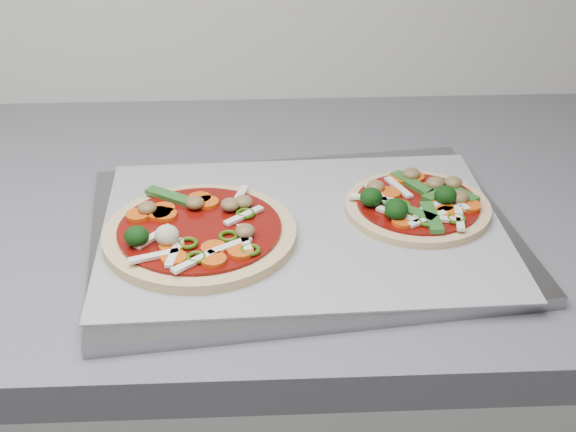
{
  "coord_description": "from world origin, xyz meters",
  "views": [
    {
      "loc": [
        0.11,
        0.5,
        1.35
      ],
      "look_at": [
        0.15,
        1.21,
        0.93
      ],
      "focal_mm": 50.0,
      "sensor_mm": 36.0,
      "label": 1
    }
  ],
  "objects": [
    {
      "name": "countertop",
      "position": [
        0.0,
        1.3,
        0.88
      ],
      "size": [
        3.6,
        0.6,
        0.04
      ],
      "primitive_type": "cube",
      "color": "slate",
      "rests_on": "base_cabinet"
    },
    {
      "name": "parchment",
      "position": [
        0.16,
        1.22,
        0.92
      ],
      "size": [
        0.42,
        0.31,
        0.0
      ],
      "primitive_type": "cube",
      "rotation": [
        0.0,
        0.0,
        0.03
      ],
      "color": "gray",
      "rests_on": "baking_tray"
    },
    {
      "name": "pizza_right",
      "position": [
        0.29,
        1.24,
        0.93
      ],
      "size": [
        0.19,
        0.19,
        0.03
      ],
      "rotation": [
        0.0,
        0.0,
        0.24
      ],
      "color": "#E0BE80",
      "rests_on": "parchment"
    },
    {
      "name": "baking_tray",
      "position": [
        0.16,
        1.22,
        0.91
      ],
      "size": [
        0.47,
        0.37,
        0.01
      ],
      "primitive_type": "cube",
      "rotation": [
        0.0,
        0.0,
        0.12
      ],
      "color": "gray",
      "rests_on": "countertop"
    },
    {
      "name": "pizza_left",
      "position": [
        0.06,
        1.19,
        0.92
      ],
      "size": [
        0.22,
        0.22,
        0.03
      ],
      "rotation": [
        0.0,
        0.0,
        0.12
      ],
      "color": "#E0BE80",
      "rests_on": "parchment"
    }
  ]
}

